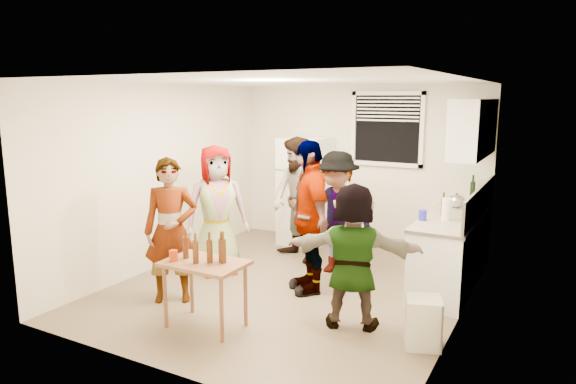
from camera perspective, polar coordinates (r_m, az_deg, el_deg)
The scene contains 23 objects.
room at distance 6.46m, azimuth 0.30°, elevation -10.57°, with size 4.00×4.50×2.50m, color silver, non-canonical shape.
window at distance 7.91m, azimuth 10.94°, elevation 6.88°, with size 1.12×0.10×1.06m, color white, non-canonical shape.
refrigerator at distance 8.17m, azimuth 1.95°, elevation 0.11°, with size 0.70×0.70×1.70m, color white.
counter_lower at distance 6.82m, azimuth 17.82°, elevation -6.11°, with size 0.60×2.20×0.86m, color white.
countertop at distance 6.71m, azimuth 18.04°, elevation -2.43°, with size 0.64×2.22×0.04m, color #B9AB96.
backsplash at distance 6.63m, azimuth 20.55°, elevation -0.97°, with size 0.03×2.20×0.36m, color #A29F95.
upper_cabinets at distance 6.74m, azimuth 19.96°, elevation 6.71°, with size 0.34×1.60×0.70m, color white.
kettle at distance 7.05m, azimuth 18.18°, elevation -1.67°, with size 0.25×0.20×0.20m, color silver, non-canonical shape.
paper_towel at distance 6.33m, azimuth 17.18°, elevation -2.96°, with size 0.12×0.12×0.26m, color white.
wine_bottle at distance 7.61m, azimuth 19.75°, elevation -0.90°, with size 0.07×0.07×0.27m, color black.
beer_bottle_counter at distance 6.51m, azimuth 16.80°, elevation -2.57°, with size 0.06×0.06×0.22m, color #47230C.
blue_cup at distance 6.23m, azimuth 14.72°, elevation -3.05°, with size 0.09×0.09×0.12m, color #2A24D1.
picture_frame at distance 7.31m, azimuth 20.76°, elevation -0.77°, with size 0.02×0.19×0.16m, color #DACF45.
trash_bin at distance 5.13m, azimuth 14.79°, elevation -13.69°, with size 0.32×0.32×0.47m, color beige.
serving_table at distance 5.52m, azimuth -9.05°, elevation -14.52°, with size 0.82×0.55×0.69m, color brown, non-canonical shape.
beer_bottle_table at distance 5.20m, azimuth -7.20°, elevation -7.81°, with size 0.06×0.06×0.24m, color #47230C.
red_cup at distance 5.34m, azimuth -12.58°, elevation -7.50°, with size 0.08×0.08×0.11m, color #A3290A.
guest_grey at distance 7.06m, azimuth -7.74°, elevation -8.79°, with size 0.84×1.72×0.55m, color #969696.
guest_stripe at distance 6.24m, azimuth -12.56°, elevation -11.62°, with size 0.61×1.66×0.40m, color #141933.
guest_back_left at distance 7.51m, azimuth 1.09°, elevation -7.52°, with size 0.86×1.78×0.67m, color brown.
guest_back_right at distance 7.03m, azimuth 5.34°, elevation -8.83°, with size 1.06×1.63×0.61m, color #424147.
guest_black at distance 6.39m, azimuth 2.30°, elevation -10.82°, with size 1.08×1.84×0.45m, color black.
guest_orange at distance 5.51m, azimuth 7.04°, elevation -14.49°, with size 1.39×1.50×0.44m, color #E09E53.
Camera 1 is at (2.86, -5.30, 2.32)m, focal length 32.00 mm.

